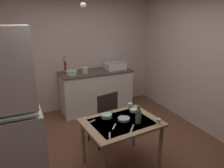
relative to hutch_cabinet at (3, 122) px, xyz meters
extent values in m
plane|color=brown|center=(1.45, 0.06, -0.96)|extent=(5.15, 5.15, 0.00)
cube|color=beige|center=(1.45, 2.19, 0.32)|extent=(3.92, 0.10, 2.55)
cube|color=beige|center=(3.41, 0.06, 0.32)|extent=(0.10, 4.25, 2.55)
cube|color=silver|center=(0.00, 0.00, -0.45)|extent=(0.87, 0.45, 1.02)
cube|color=silver|center=(0.00, -0.02, 0.11)|extent=(0.79, 0.40, 0.02)
cube|color=silver|center=(1.84, 1.82, -0.51)|extent=(1.58, 0.60, 0.90)
cube|color=brown|center=(1.84, 1.82, -0.04)|extent=(1.61, 0.63, 0.03)
sphere|color=#2D2823|center=(1.60, 1.51, -0.46)|extent=(0.02, 0.02, 0.02)
cube|color=white|center=(2.32, 1.82, 0.05)|extent=(0.44, 0.34, 0.15)
cube|color=black|center=(2.32, 1.82, 0.12)|extent=(0.38, 0.28, 0.01)
cylinder|color=maroon|center=(1.17, 1.87, 0.11)|extent=(0.05, 0.05, 0.28)
cylinder|color=maroon|center=(1.17, 1.80, 0.21)|extent=(0.03, 0.12, 0.03)
cylinder|color=#923313|center=(1.17, 1.93, 0.30)|extent=(0.02, 0.16, 0.12)
cylinder|color=#ADD1C1|center=(1.27, 1.77, 0.02)|extent=(0.23, 0.23, 0.09)
cylinder|color=beige|center=(1.58, 1.79, 0.04)|extent=(0.13, 0.13, 0.13)
cube|color=tan|center=(1.46, -0.18, -0.25)|extent=(1.10, 0.86, 0.04)
cube|color=white|center=(1.46, -0.18, -0.23)|extent=(0.86, 0.67, 0.00)
cylinder|color=tan|center=(1.95, -0.47, -0.61)|extent=(0.06, 0.06, 0.69)
cylinder|color=tan|center=(0.98, 0.10, -0.61)|extent=(0.06, 0.06, 0.69)
cylinder|color=tan|center=(1.89, 0.18, -0.61)|extent=(0.06, 0.06, 0.69)
cube|color=#2E1E1A|center=(1.44, 0.50, -0.53)|extent=(0.47, 0.47, 0.03)
cube|color=#2D201C|center=(1.47, 0.32, -0.26)|extent=(0.38, 0.10, 0.52)
cylinder|color=#2E1E1A|center=(1.57, 0.70, -0.75)|extent=(0.04, 0.04, 0.41)
cylinder|color=#2E1E1A|center=(1.24, 0.64, -0.75)|extent=(0.04, 0.04, 0.41)
cylinder|color=#2E1E1A|center=(1.64, 0.37, -0.75)|extent=(0.04, 0.04, 0.41)
cylinder|color=#2E1E1A|center=(1.30, 0.30, -0.75)|extent=(0.04, 0.04, 0.41)
cylinder|color=#9EB2C6|center=(1.51, -0.16, -0.21)|extent=(0.17, 0.17, 0.04)
cylinder|color=#ADD1C1|center=(1.32, 0.02, -0.21)|extent=(0.16, 0.16, 0.05)
cylinder|color=white|center=(1.78, 0.03, -0.21)|extent=(0.11, 0.11, 0.04)
cylinder|color=#ADD1C1|center=(1.78, 0.15, -0.19)|extent=(0.08, 0.08, 0.09)
cylinder|color=white|center=(1.89, -0.44, -0.20)|extent=(0.06, 0.06, 0.07)
cylinder|color=#4C7F56|center=(1.65, -0.31, -0.14)|extent=(0.08, 0.08, 0.19)
cylinder|color=#4C7F56|center=(1.65, -0.31, -0.01)|extent=(0.04, 0.04, 0.07)
cube|color=silver|center=(1.49, -0.42, -0.23)|extent=(0.16, 0.18, 0.00)
cube|color=beige|center=(1.07, -0.01, -0.23)|extent=(0.15, 0.07, 0.00)
cube|color=beige|center=(1.31, -0.27, -0.23)|extent=(0.11, 0.13, 0.00)
cube|color=beige|center=(1.16, -0.45, -0.23)|extent=(0.07, 0.13, 0.00)
sphere|color=#F9EFCC|center=(1.15, 0.39, 1.31)|extent=(0.08, 0.08, 0.08)
camera|label=1|loc=(0.22, -2.57, 1.20)|focal=34.53mm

